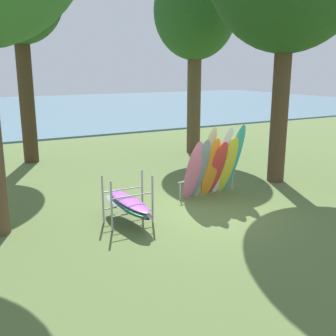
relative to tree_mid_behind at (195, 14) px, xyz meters
The scene contains 5 objects.
ground_plane 10.25m from the tree_mid_behind, 120.28° to the right, with size 80.00×80.00×0.00m, color #566B38.
lake_water 25.54m from the tree_mid_behind, 99.61° to the left, with size 80.00×36.00×0.10m, color slate.
tree_mid_behind is the anchor object (origin of this frame).
leaning_board_pile 8.64m from the tree_mid_behind, 117.33° to the right, with size 2.18×1.00×2.25m.
board_storage_rack 10.86m from the tree_mid_behind, 132.66° to the right, with size 1.15×2.13×1.25m.
Camera 1 is at (-5.95, -8.69, 3.83)m, focal length 43.14 mm.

